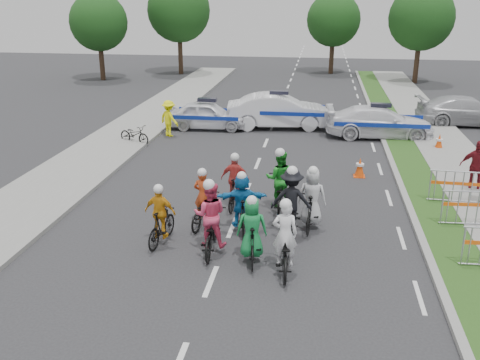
# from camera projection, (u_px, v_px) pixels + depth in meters

# --- Properties ---
(ground) EXTENTS (90.00, 90.00, 0.00)m
(ground) POSITION_uv_depth(u_px,v_px,m) (211.00, 281.00, 12.19)
(ground) COLOR #28282B
(ground) RESTS_ON ground
(curb_right) EXTENTS (0.20, 60.00, 0.12)m
(curb_right) POSITION_uv_depth(u_px,v_px,m) (410.00, 209.00, 16.11)
(curb_right) COLOR gray
(curb_right) RESTS_ON ground
(grass_strip) EXTENTS (1.20, 60.00, 0.11)m
(grass_strip) POSITION_uv_depth(u_px,v_px,m) (434.00, 210.00, 16.02)
(grass_strip) COLOR #264717
(grass_strip) RESTS_ON ground
(sidewalk_left) EXTENTS (3.00, 60.00, 0.13)m
(sidewalk_left) POSITION_uv_depth(u_px,v_px,m) (49.00, 189.00, 17.75)
(sidewalk_left) COLOR gray
(sidewalk_left) RESTS_ON ground
(rider_0) EXTENTS (0.79, 1.87, 1.87)m
(rider_0) POSITION_uv_depth(u_px,v_px,m) (285.00, 247.00, 12.45)
(rider_0) COLOR black
(rider_0) RESTS_ON ground
(rider_1) EXTENTS (0.79, 1.72, 1.75)m
(rider_1) POSITION_uv_depth(u_px,v_px,m) (252.00, 236.00, 12.88)
(rider_1) COLOR black
(rider_1) RESTS_ON ground
(rider_2) EXTENTS (0.86, 1.97, 1.97)m
(rider_2) POSITION_uv_depth(u_px,v_px,m) (210.00, 225.00, 13.38)
(rider_2) COLOR black
(rider_2) RESTS_ON ground
(rider_3) EXTENTS (0.88, 1.64, 1.68)m
(rider_3) POSITION_uv_depth(u_px,v_px,m) (161.00, 220.00, 13.83)
(rider_3) COLOR black
(rider_3) RESTS_ON ground
(rider_4) EXTENTS (1.10, 1.94, 1.98)m
(rider_4) POSITION_uv_depth(u_px,v_px,m) (291.00, 208.00, 14.32)
(rider_4) COLOR black
(rider_4) RESTS_ON ground
(rider_5) EXTENTS (1.45, 1.72, 1.75)m
(rider_5) POSITION_uv_depth(u_px,v_px,m) (242.00, 206.00, 14.54)
(rider_5) COLOR black
(rider_5) RESTS_ON ground
(rider_6) EXTENTS (0.90, 1.77, 1.73)m
(rider_6) POSITION_uv_depth(u_px,v_px,m) (204.00, 206.00, 14.94)
(rider_6) COLOR black
(rider_6) RESTS_ON ground
(rider_7) EXTENTS (0.82, 1.79, 1.84)m
(rider_7) POSITION_uv_depth(u_px,v_px,m) (312.00, 204.00, 14.72)
(rider_7) COLOR black
(rider_7) RESTS_ON ground
(rider_8) EXTENTS (0.85, 1.97, 1.98)m
(rider_8) POSITION_uv_depth(u_px,v_px,m) (279.00, 188.00, 15.93)
(rider_8) COLOR black
(rider_8) RESTS_ON ground
(rider_9) EXTENTS (0.91, 1.71, 1.76)m
(rider_9) POSITION_uv_depth(u_px,v_px,m) (235.00, 186.00, 16.17)
(rider_9) COLOR black
(rider_9) RESTS_ON ground
(police_car_0) EXTENTS (3.94, 1.71, 1.32)m
(police_car_0) POSITION_uv_depth(u_px,v_px,m) (208.00, 115.00, 25.67)
(police_car_0) COLOR white
(police_car_0) RESTS_ON ground
(police_car_1) EXTENTS (5.16, 2.37, 1.64)m
(police_car_1) POSITION_uv_depth(u_px,v_px,m) (279.00, 111.00, 25.76)
(police_car_1) COLOR white
(police_car_1) RESTS_ON ground
(police_car_2) EXTENTS (4.88, 2.19, 1.39)m
(police_car_2) POSITION_uv_depth(u_px,v_px,m) (380.00, 122.00, 24.14)
(police_car_2) COLOR white
(police_car_2) RESTS_ON ground
(civilian_sedan) EXTENTS (4.96, 2.27, 1.40)m
(civilian_sedan) POSITION_uv_depth(u_px,v_px,m) (467.00, 111.00, 26.35)
(civilian_sedan) COLOR #B6B6BB
(civilian_sedan) RESTS_ON ground
(spectator_2) EXTENTS (1.11, 0.69, 1.77)m
(spectator_2) POSITION_uv_depth(u_px,v_px,m) (476.00, 167.00, 17.34)
(spectator_2) COLOR maroon
(spectator_2) RESTS_ON ground
(marshal_hiviz) EXTENTS (1.22, 1.10, 1.65)m
(marshal_hiviz) POSITION_uv_depth(u_px,v_px,m) (169.00, 118.00, 24.27)
(marshal_hiviz) COLOR #FFFE0D
(marshal_hiviz) RESTS_ON ground
(barrier_1) EXTENTS (2.03, 0.62, 1.12)m
(barrier_1) POSITION_uv_depth(u_px,v_px,m) (477.00, 210.00, 14.72)
(barrier_1) COLOR #A5A8AD
(barrier_1) RESTS_ON ground
(barrier_2) EXTENTS (2.02, 0.57, 1.12)m
(barrier_2) POSITION_uv_depth(u_px,v_px,m) (462.00, 189.00, 16.33)
(barrier_2) COLOR #A5A8AD
(barrier_2) RESTS_ON ground
(cone_0) EXTENTS (0.40, 0.40, 0.70)m
(cone_0) POSITION_uv_depth(u_px,v_px,m) (360.00, 167.00, 19.01)
(cone_0) COLOR #F24C0C
(cone_0) RESTS_ON ground
(cone_1) EXTENTS (0.40, 0.40, 0.70)m
(cone_1) POSITION_uv_depth(u_px,v_px,m) (439.00, 142.00, 22.21)
(cone_1) COLOR #F24C0C
(cone_1) RESTS_ON ground
(parked_bike) EXTENTS (1.67, 1.13, 0.83)m
(parked_bike) POSITION_uv_depth(u_px,v_px,m) (134.00, 134.00, 23.16)
(parked_bike) COLOR black
(parked_bike) RESTS_ON ground
(tree_0) EXTENTS (4.20, 4.20, 6.30)m
(tree_0) POSITION_uv_depth(u_px,v_px,m) (98.00, 22.00, 38.89)
(tree_0) COLOR #382619
(tree_0) RESTS_ON ground
(tree_1) EXTENTS (4.55, 4.55, 6.82)m
(tree_1) POSITION_uv_depth(u_px,v_px,m) (421.00, 18.00, 37.40)
(tree_1) COLOR #382619
(tree_1) RESTS_ON ground
(tree_3) EXTENTS (4.90, 4.90, 7.35)m
(tree_3) POSITION_uv_depth(u_px,v_px,m) (179.00, 11.00, 41.68)
(tree_3) COLOR #382619
(tree_3) RESTS_ON ground
(tree_4) EXTENTS (4.20, 4.20, 6.30)m
(tree_4) POSITION_uv_depth(u_px,v_px,m) (334.00, 20.00, 42.09)
(tree_4) COLOR #382619
(tree_4) RESTS_ON ground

